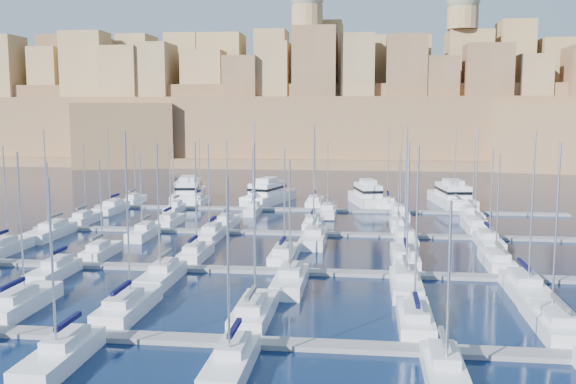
# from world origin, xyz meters

# --- Properties ---
(ground) EXTENTS (600.00, 600.00, 0.00)m
(ground) POSITION_xyz_m (0.00, 0.00, 0.00)
(ground) COLOR black
(ground) RESTS_ON ground
(pontoon_near) EXTENTS (84.00, 2.00, 0.40)m
(pontoon_near) POSITION_xyz_m (0.00, -34.00, 0.20)
(pontoon_near) COLOR slate
(pontoon_near) RESTS_ON ground
(pontoon_mid_near) EXTENTS (84.00, 2.00, 0.40)m
(pontoon_mid_near) POSITION_xyz_m (0.00, -12.00, 0.20)
(pontoon_mid_near) COLOR slate
(pontoon_mid_near) RESTS_ON ground
(pontoon_mid_far) EXTENTS (84.00, 2.00, 0.40)m
(pontoon_mid_far) POSITION_xyz_m (0.00, 10.00, 0.20)
(pontoon_mid_far) COLOR slate
(pontoon_mid_far) RESTS_ON ground
(pontoon_far) EXTENTS (84.00, 2.00, 0.40)m
(pontoon_far) POSITION_xyz_m (0.00, 32.00, 0.20)
(pontoon_far) COLOR slate
(pontoon_far) RESTS_ON ground
(sailboat_1) EXTENTS (2.97, 9.90, 14.48)m
(sailboat_1) POSITION_xyz_m (-22.79, -28.17, 0.75)
(sailboat_1) COLOR white
(sailboat_1) RESTS_ON ground
(sailboat_2) EXTENTS (3.00, 10.01, 16.38)m
(sailboat_2) POSITION_xyz_m (-12.89, -28.11, 0.77)
(sailboat_2) COLOR white
(sailboat_2) RESTS_ON ground
(sailboat_3) EXTENTS (2.91, 9.71, 15.42)m
(sailboat_3) POSITION_xyz_m (-1.65, -28.27, 0.76)
(sailboat_3) COLOR white
(sailboat_3) RESTS_ON ground
(sailboat_4) EXTENTS (2.74, 9.13, 15.30)m
(sailboat_4) POSITION_xyz_m (11.85, -28.55, 0.76)
(sailboat_4) COLOR white
(sailboat_4) RESTS_ON ground
(sailboat_5) EXTENTS (3.13, 10.43, 15.64)m
(sailboat_5) POSITION_xyz_m (22.97, -27.91, 0.77)
(sailboat_5) COLOR white
(sailboat_5) RESTS_ON ground
(sailboat_8) EXTENTS (2.80, 9.34, 13.62)m
(sailboat_8) POSITION_xyz_m (-13.40, -39.55, 0.74)
(sailboat_8) COLOR white
(sailboat_8) RESTS_ON ground
(sailboat_9) EXTENTS (2.66, 8.87, 13.84)m
(sailboat_9) POSITION_xyz_m (-1.26, -39.32, 0.74)
(sailboat_9) COLOR white
(sailboat_9) RESTS_ON ground
(sailboat_10) EXTENTS (2.58, 8.60, 12.49)m
(sailboat_10) POSITION_xyz_m (13.02, -39.19, 0.73)
(sailboat_10) COLOR white
(sailboat_10) RESTS_ON ground
(sailboat_12) EXTENTS (2.79, 9.31, 13.68)m
(sailboat_12) POSITION_xyz_m (-37.15, -6.46, 0.74)
(sailboat_12) COLOR white
(sailboat_12) RESTS_ON ground
(sailboat_13) EXTENTS (2.36, 7.88, 12.20)m
(sailboat_13) POSITION_xyz_m (-24.35, -7.16, 0.72)
(sailboat_13) COLOR white
(sailboat_13) RESTS_ON ground
(sailboat_14) EXTENTS (2.58, 8.60, 14.38)m
(sailboat_14) POSITION_xyz_m (-12.56, -6.81, 0.74)
(sailboat_14) COLOR white
(sailboat_14) RESTS_ON ground
(sailboat_15) EXTENTS (2.78, 9.26, 13.85)m
(sailboat_15) POSITION_xyz_m (-1.90, -6.48, 0.74)
(sailboat_15) COLOR white
(sailboat_15) RESTS_ON ground
(sailboat_16) EXTENTS (3.08, 10.28, 16.51)m
(sailboat_16) POSITION_xyz_m (12.28, -5.98, 0.77)
(sailboat_16) COLOR white
(sailboat_16) RESTS_ON ground
(sailboat_17) EXTENTS (2.79, 9.31, 13.12)m
(sailboat_17) POSITION_xyz_m (22.62, -6.46, 0.74)
(sailboat_17) COLOR white
(sailboat_17) RESTS_ON ground
(sailboat_19) EXTENTS (2.55, 8.50, 12.76)m
(sailboat_19) POSITION_xyz_m (-25.28, -17.14, 0.73)
(sailboat_19) COLOR white
(sailboat_19) RESTS_ON ground
(sailboat_20) EXTENTS (2.80, 9.33, 14.83)m
(sailboat_20) POSITION_xyz_m (-13.25, -17.55, 0.75)
(sailboat_20) COLOR white
(sailboat_20) RESTS_ON ground
(sailboat_21) EXTENTS (2.95, 9.84, 13.28)m
(sailboat_21) POSITION_xyz_m (0.23, -17.80, 0.75)
(sailboat_21) COLOR white
(sailboat_21) RESTS_ON ground
(sailboat_22) EXTENTS (2.91, 9.69, 15.22)m
(sailboat_22) POSITION_xyz_m (11.72, -17.73, 0.76)
(sailboat_22) COLOR white
(sailboat_22) RESTS_ON ground
(sailboat_23) EXTENTS (3.21, 10.69, 16.12)m
(sailboat_23) POSITION_xyz_m (23.12, -18.22, 0.78)
(sailboat_23) COLOR white
(sailboat_23) RESTS_ON ground
(sailboat_24) EXTENTS (2.46, 8.19, 12.97)m
(sailboat_24) POSITION_xyz_m (-36.52, 14.99, 0.73)
(sailboat_24) COLOR white
(sailboat_24) RESTS_ON ground
(sailboat_25) EXTENTS (2.41, 8.05, 12.16)m
(sailboat_25) POSITION_xyz_m (-22.58, 14.92, 0.72)
(sailboat_25) COLOR white
(sailboat_25) RESTS_ON ground
(sailboat_26) EXTENTS (2.50, 8.34, 13.67)m
(sailboat_26) POSITION_xyz_m (-13.59, 15.06, 0.74)
(sailboat_26) COLOR white
(sailboat_26) RESTS_ON ground
(sailboat_27) EXTENTS (2.71, 9.02, 12.98)m
(sailboat_27) POSITION_xyz_m (-0.20, 15.40, 0.73)
(sailboat_27) COLOR white
(sailboat_27) RESTS_ON ground
(sailboat_28) EXTENTS (2.37, 7.91, 11.82)m
(sailboat_28) POSITION_xyz_m (12.51, 14.85, 0.71)
(sailboat_28) COLOR white
(sailboat_28) RESTS_ON ground
(sailboat_29) EXTENTS (3.12, 10.39, 15.49)m
(sailboat_29) POSITION_xyz_m (23.91, 16.07, 0.77)
(sailboat_29) COLOR white
(sailboat_29) RESTS_ON ground
(sailboat_30) EXTENTS (3.16, 10.52, 15.45)m
(sailboat_30) POSITION_xyz_m (-36.49, 3.86, 0.77)
(sailboat_30) COLOR white
(sailboat_30) RESTS_ON ground
(sailboat_31) EXTENTS (2.48, 8.28, 12.13)m
(sailboat_31) POSITION_xyz_m (-23.30, 4.97, 0.72)
(sailboat_31) COLOR white
(sailboat_31) RESTS_ON ground
(sailboat_32) EXTENTS (2.71, 9.02, 13.68)m
(sailboat_32) POSITION_xyz_m (-13.56, 4.60, 0.74)
(sailboat_32) COLOR white
(sailboat_32) RESTS_ON ground
(sailboat_33) EXTENTS (3.11, 10.38, 16.38)m
(sailboat_33) POSITION_xyz_m (0.80, 3.94, 0.77)
(sailboat_33) COLOR white
(sailboat_33) RESTS_ON ground
(sailboat_34) EXTENTS (2.82, 9.40, 13.91)m
(sailboat_34) POSITION_xyz_m (13.01, 4.42, 0.75)
(sailboat_34) COLOR white
(sailboat_34) RESTS_ON ground
(sailboat_35) EXTENTS (2.76, 9.21, 13.48)m
(sailboat_35) POSITION_xyz_m (23.71, 4.51, 0.74)
(sailboat_35) COLOR white
(sailboat_35) RESTS_ON ground
(sailboat_36) EXTENTS (2.29, 7.63, 11.81)m
(sailboat_36) POSITION_xyz_m (-36.45, 36.71, 0.71)
(sailboat_36) COLOR white
(sailboat_36) RESTS_ON ground
(sailboat_37) EXTENTS (2.44, 8.14, 12.64)m
(sailboat_37) POSITION_xyz_m (-23.72, 36.97, 0.72)
(sailboat_37) COLOR white
(sailboat_37) RESTS_ON ground
(sailboat_38) EXTENTS (3.19, 10.64, 15.97)m
(sailboat_38) POSITION_xyz_m (-13.34, 38.19, 0.77)
(sailboat_38) COLOR white
(sailboat_38) RESTS_ON ground
(sailboat_39) EXTENTS (2.84, 9.48, 14.66)m
(sailboat_39) POSITION_xyz_m (-1.84, 37.62, 0.75)
(sailboat_39) COLOR white
(sailboat_39) RESTS_ON ground
(sailboat_40) EXTENTS (3.13, 10.44, 14.99)m
(sailboat_40) POSITION_xyz_m (11.63, 38.09, 0.76)
(sailboat_40) COLOR white
(sailboat_40) RESTS_ON ground
(sailboat_41) EXTENTS (2.71, 9.02, 14.62)m
(sailboat_41) POSITION_xyz_m (23.55, 37.40, 0.75)
(sailboat_41) COLOR white
(sailboat_41) RESTS_ON ground
(sailboat_42) EXTENTS (3.02, 10.08, 15.28)m
(sailboat_42) POSITION_xyz_m (-36.63, 26.08, 0.76)
(sailboat_42) COLOR white
(sailboat_42) RESTS_ON ground
(sailboat_43) EXTENTS (2.14, 7.14, 12.30)m
(sailboat_43) POSITION_xyz_m (-25.63, 27.52, 0.72)
(sailboat_43) COLOR white
(sailboat_43) RESTS_ON ground
(sailboat_44) EXTENTS (2.18, 7.28, 11.47)m
(sailboat_44) POSITION_xyz_m (-11.67, 27.46, 0.71)
(sailboat_44) COLOR white
(sailboat_44) RESTS_ON ground
(sailboat_45) EXTENTS (2.74, 9.15, 12.87)m
(sailboat_45) POSITION_xyz_m (1.25, 26.54, 0.73)
(sailboat_45) COLOR white
(sailboat_45) RESTS_ON ground
(sailboat_46) EXTENTS (2.80, 9.32, 14.46)m
(sailboat_46) POSITION_xyz_m (13.31, 26.46, 0.75)
(sailboat_46) COLOR white
(sailboat_46) RESTS_ON ground
(sailboat_47) EXTENTS (2.83, 9.44, 13.17)m
(sailboat_47) POSITION_xyz_m (24.96, 26.40, 0.74)
(sailboat_47) COLOR white
(sailboat_47) RESTS_ON ground
(motor_yacht_a) EXTENTS (8.10, 18.24, 5.25)m
(motor_yacht_a) POSITION_xyz_m (-27.25, 41.97, 1.73)
(motor_yacht_a) COLOR white
(motor_yacht_a) RESTS_ON ground
(motor_yacht_b) EXTENTS (9.08, 16.57, 5.25)m
(motor_yacht_b) POSITION_xyz_m (-11.10, 41.14, 1.73)
(motor_yacht_b) COLOR white
(motor_yacht_b) RESTS_ON ground
(motor_yacht_c) EXTENTS (7.57, 14.89, 5.25)m
(motor_yacht_c) POSITION_xyz_m (7.89, 40.37, 1.73)
(motor_yacht_c) COLOR white
(motor_yacht_c) RESTS_ON ground
(motor_yacht_d) EXTENTS (7.52, 18.19, 5.25)m
(motor_yacht_d) POSITION_xyz_m (23.73, 41.99, 1.73)
(motor_yacht_d) COLOR white
(motor_yacht_d) RESTS_ON ground
(fortified_city) EXTENTS (460.00, 108.95, 59.52)m
(fortified_city) POSITION_xyz_m (-0.19, 155.26, 14.74)
(fortified_city) COLOR brown
(fortified_city) RESTS_ON ground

